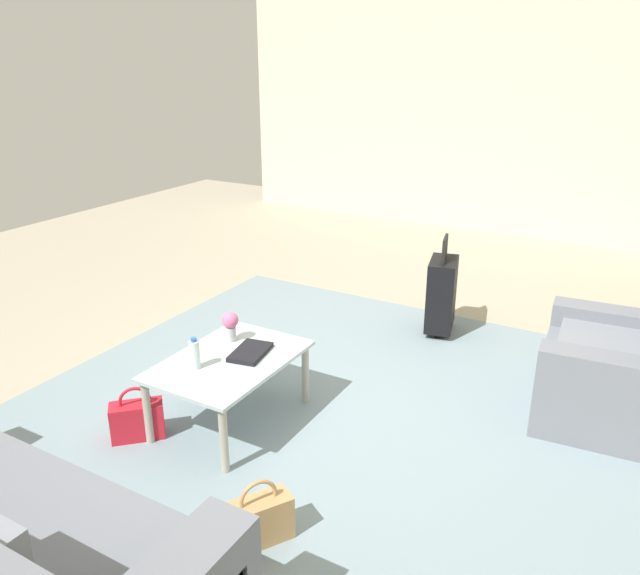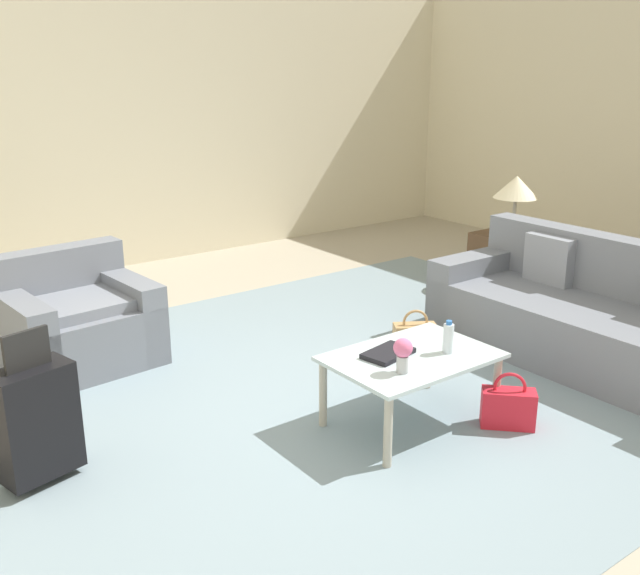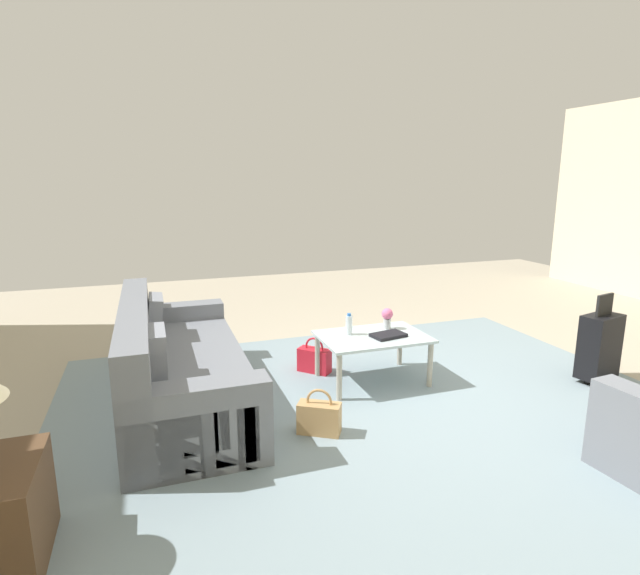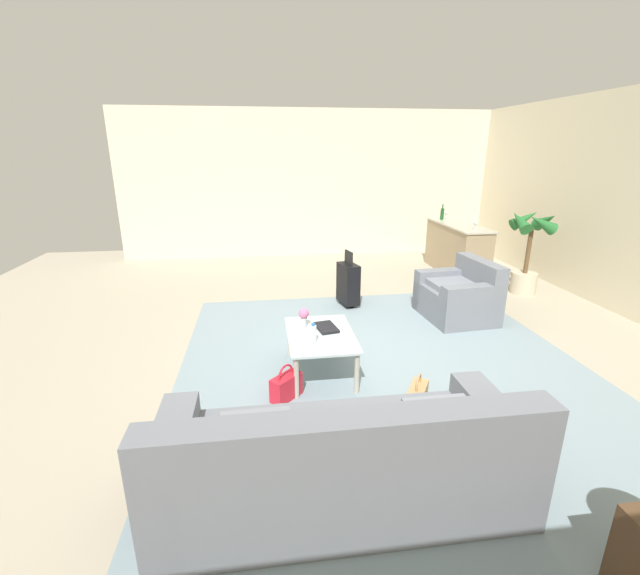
{
  "view_description": "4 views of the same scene",
  "coord_description": "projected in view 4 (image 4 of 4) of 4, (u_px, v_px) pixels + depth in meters",
  "views": [
    {
      "loc": [
        3.16,
        1.75,
        2.26
      ],
      "look_at": [
        0.38,
        0.15,
        1.05
      ],
      "focal_mm": 35.0,
      "sensor_mm": 36.0,
      "label": 1
    },
    {
      "loc": [
        -2.41,
        -3.33,
        2.11
      ],
      "look_at": [
        -0.1,
        -0.25,
        0.91
      ],
      "focal_mm": 40.0,
      "sensor_mm": 36.0,
      "label": 2
    },
    {
      "loc": [
        2.31,
        3.53,
        1.89
      ],
      "look_at": [
        0.96,
        -0.39,
        0.97
      ],
      "focal_mm": 28.0,
      "sensor_mm": 36.0,
      "label": 3
    },
    {
      "loc": [
        4.42,
        -1.06,
        2.26
      ],
      "look_at": [
        -0.12,
        -0.43,
        0.79
      ],
      "focal_mm": 24.0,
      "sensor_mm": 36.0,
      "label": 4
    }
  ],
  "objects": [
    {
      "name": "suitcase_black",
      "position": [
        348.0,
        283.0,
        6.43
      ],
      "size": [
        0.44,
        0.31,
        0.85
      ],
      "color": "black",
      "rests_on": "ground"
    },
    {
      "name": "couch",
      "position": [
        344.0,
        469.0,
        2.76
      ],
      "size": [
        0.96,
        2.4,
        0.88
      ],
      "color": "slate",
      "rests_on": "ground"
    },
    {
      "name": "wine_glass_leftmost",
      "position": [
        446.0,
        213.0,
        8.52
      ],
      "size": [
        0.08,
        0.08,
        0.15
      ],
      "color": "silver",
      "rests_on": "bar_console"
    },
    {
      "name": "coffee_table_book",
      "position": [
        326.0,
        327.0,
        4.54
      ],
      "size": [
        0.34,
        0.25,
        0.03
      ],
      "primitive_type": "cube",
      "rotation": [
        0.0,
        0.0,
        0.19
      ],
      "color": "black",
      "rests_on": "coffee_table"
    },
    {
      "name": "water_bottle",
      "position": [
        313.0,
        334.0,
        4.19
      ],
      "size": [
        0.06,
        0.06,
        0.2
      ],
      "color": "silver",
      "rests_on": "coffee_table"
    },
    {
      "name": "ground_plane",
      "position": [
        358.0,
        353.0,
        5.0
      ],
      "size": [
        12.0,
        12.0,
        0.0
      ],
      "primitive_type": "plane",
      "color": "#A89E89"
    },
    {
      "name": "flower_vase",
      "position": [
        304.0,
        316.0,
        4.57
      ],
      "size": [
        0.11,
        0.11,
        0.21
      ],
      "color": "#B2B7BC",
      "rests_on": "coffee_table"
    },
    {
      "name": "wall_left",
      "position": [
        309.0,
        184.0,
        9.3
      ],
      "size": [
        0.12,
        8.0,
        3.1
      ],
      "primitive_type": "cube",
      "color": "beige",
      "rests_on": "ground"
    },
    {
      "name": "armchair",
      "position": [
        461.0,
        298.0,
        5.98
      ],
      "size": [
        1.06,
        0.93,
        0.82
      ],
      "color": "slate",
      "rests_on": "ground"
    },
    {
      "name": "potted_palm",
      "position": [
        529.0,
        248.0,
        6.88
      ],
      "size": [
        0.64,
        0.64,
        1.39
      ],
      "color": "#BCB299",
      "rests_on": "ground"
    },
    {
      "name": "area_rug",
      "position": [
        389.0,
        377.0,
        4.46
      ],
      "size": [
        5.2,
        4.4,
        0.01
      ],
      "primitive_type": "cube",
      "color": "gray",
      "rests_on": "ground"
    },
    {
      "name": "handbag_tan",
      "position": [
        417.0,
        397.0,
        3.87
      ],
      "size": [
        0.35,
        0.29,
        0.36
      ],
      "color": "tan",
      "rests_on": "ground"
    },
    {
      "name": "wine_glass_left_of_centre",
      "position": [
        475.0,
        224.0,
        7.36
      ],
      "size": [
        0.08,
        0.08,
        0.15
      ],
      "color": "silver",
      "rests_on": "bar_console"
    },
    {
      "name": "bar_console",
      "position": [
        457.0,
        248.0,
        8.11
      ],
      "size": [
        1.8,
        0.57,
        0.95
      ],
      "color": "#937F60",
      "rests_on": "ground"
    },
    {
      "name": "wine_bottle_green",
      "position": [
        442.0,
        214.0,
        8.44
      ],
      "size": [
        0.07,
        0.07,
        0.3
      ],
      "color": "#194C23",
      "rests_on": "bar_console"
    },
    {
      "name": "handbag_red",
      "position": [
        286.0,
        386.0,
        4.05
      ],
      "size": [
        0.32,
        0.33,
        0.36
      ],
      "color": "red",
      "rests_on": "ground"
    },
    {
      "name": "coffee_table",
      "position": [
        320.0,
        339.0,
        4.44
      ],
      "size": [
        0.99,
        0.68,
        0.45
      ],
      "color": "silver",
      "rests_on": "ground"
    }
  ]
}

